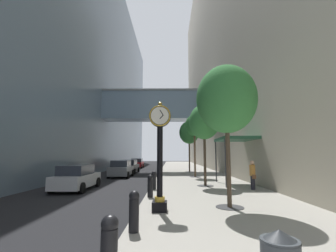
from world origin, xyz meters
The scene contains 19 objects.
ground_plane centered at (0.00, 27.00, 0.00)m, with size 110.00×110.00×0.00m, color black.
sidewalk_right centered at (3.60, 30.00, 0.07)m, with size 7.19×80.00×0.14m, color #9E998E.
building_block_left centered at (-11.97, 29.99, 16.25)m, with size 24.06×80.00×32.63m.
building_block_right centered at (11.69, 30.00, 21.05)m, with size 9.00×80.00×42.10m.
street_clock centered at (0.88, 7.20, 2.40)m, with size 0.84×0.55×4.13m.
bollard_nearest centered at (0.29, 2.31, 0.71)m, with size 0.29×0.29×1.09m.
bollard_second centered at (0.29, 4.89, 0.71)m, with size 0.29×0.29×1.09m.
bollard_fourth centered at (0.29, 10.04, 0.71)m, with size 0.29×0.29×1.09m.
bollard_fifth centered at (0.29, 12.61, 0.71)m, with size 0.29×0.29×1.09m.
street_tree_near centered at (3.64, 7.85, 4.51)m, with size 2.50×2.50×5.83m.
street_tree_mid_near centered at (3.64, 14.21, 4.44)m, with size 2.11×2.11×5.55m.
street_tree_mid_far centered at (3.64, 20.58, 4.98)m, with size 1.81×1.81×5.95m.
street_tree_far centered at (3.64, 26.95, 4.96)m, with size 2.45×2.45×6.25m.
pedestrian_walking centered at (6.25, 12.55, 1.05)m, with size 0.35×0.46×1.72m.
storefront_awning centered at (5.95, 15.07, 3.28)m, with size 2.40×3.60×3.30m.
car_silver_near centered at (-4.67, 13.23, 0.77)m, with size 1.98×4.23×1.57m.
car_red_mid centered at (-4.36, 37.87, 0.78)m, with size 2.14×4.28×1.60m.
car_grey_far centered at (-3.64, 21.72, 0.81)m, with size 2.06×4.04×1.67m.
car_black_trailing centered at (-3.75, 26.78, 0.79)m, with size 2.16×4.16×1.63m.
Camera 1 is at (1.28, -1.61, 2.21)m, focal length 24.59 mm.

